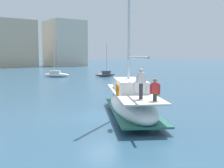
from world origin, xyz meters
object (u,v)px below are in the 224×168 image
mooring_buoy (157,93)px  moored_catamaran (56,74)px  main_sailboat (131,101)px  moored_sloop_far (105,74)px

mooring_buoy → moored_catamaran: bearing=85.4°
main_sailboat → mooring_buoy: bearing=34.9°
moored_sloop_far → moored_catamaran: (-7.48, 3.97, 0.05)m
mooring_buoy → main_sailboat: bearing=-145.1°
moored_sloop_far → moored_catamaran: moored_catamaran is taller
moored_sloop_far → moored_catamaran: 8.47m
moored_catamaran → mooring_buoy: (-2.05, -25.73, -0.33)m
mooring_buoy → moored_sloop_far: bearing=66.4°
main_sailboat → moored_sloop_far: 32.53m
main_sailboat → mooring_buoy: (8.03, 5.61, -0.75)m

